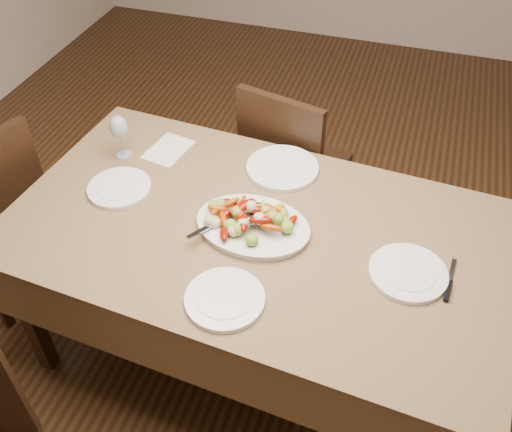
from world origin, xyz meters
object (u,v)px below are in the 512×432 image
object	(u,v)px
chair_far	(297,164)
plate_right	(408,273)
plate_left	(119,188)
serving_platter	(253,227)
wine_glass	(120,135)
plate_near	(225,299)
plate_far	(282,168)
dining_table	(256,294)

from	to	relation	value
chair_far	plate_right	size ratio (longest dim) A/B	3.59
plate_left	serving_platter	bearing A→B (deg)	-5.31
plate_left	wine_glass	bearing A→B (deg)	112.95
plate_left	plate_right	xyz separation A→B (m)	(1.13, -0.10, 0.00)
chair_far	serving_platter	distance (m)	0.84
chair_far	plate_right	bearing A→B (deg)	139.07
serving_platter	plate_near	xyz separation A→B (m)	(0.02, -0.34, -0.00)
serving_platter	plate_far	xyz separation A→B (m)	(0.01, 0.37, -0.00)
dining_table	plate_right	distance (m)	0.68
chair_far	serving_platter	xyz separation A→B (m)	(0.03, -0.78, 0.30)
dining_table	plate_near	size ratio (longest dim) A/B	7.05
plate_right	wine_glass	world-z (taller)	wine_glass
plate_far	plate_left	bearing A→B (deg)	-151.13
serving_platter	plate_left	bearing A→B (deg)	174.69
plate_far	chair_far	bearing A→B (deg)	94.55
dining_table	plate_left	xyz separation A→B (m)	(-0.58, 0.04, 0.39)
dining_table	serving_platter	xyz separation A→B (m)	(-0.01, -0.01, 0.39)
plate_left	plate_near	xyz separation A→B (m)	(0.58, -0.40, 0.00)
dining_table	wine_glass	size ratio (longest dim) A/B	8.98
chair_far	plate_near	bearing A→B (deg)	105.75
dining_table	wine_glass	bearing A→B (deg)	159.26
serving_platter	chair_far	bearing A→B (deg)	91.88
serving_platter	plate_far	bearing A→B (deg)	88.92
plate_right	wine_glass	size ratio (longest dim) A/B	1.29
dining_table	plate_near	bearing A→B (deg)	-89.01
dining_table	serving_platter	size ratio (longest dim) A/B	4.48
plate_left	plate_right	size ratio (longest dim) A/B	0.94
chair_far	serving_platter	size ratio (longest dim) A/B	2.31
dining_table	wine_glass	world-z (taller)	wine_glass
dining_table	plate_far	distance (m)	0.53
plate_near	wine_glass	world-z (taller)	wine_glass
plate_right	plate_far	size ratio (longest dim) A/B	0.89
plate_near	plate_left	bearing A→B (deg)	145.94
plate_far	serving_platter	bearing A→B (deg)	-91.08
plate_right	plate_near	distance (m)	0.62
plate_left	plate_near	bearing A→B (deg)	-34.06
serving_platter	plate_right	bearing A→B (deg)	-5.03
serving_platter	wine_glass	bearing A→B (deg)	158.34
dining_table	plate_right	size ratio (longest dim) A/B	6.94
plate_left	plate_right	distance (m)	1.14
serving_platter	plate_near	bearing A→B (deg)	-87.46
plate_left	wine_glass	distance (m)	0.24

